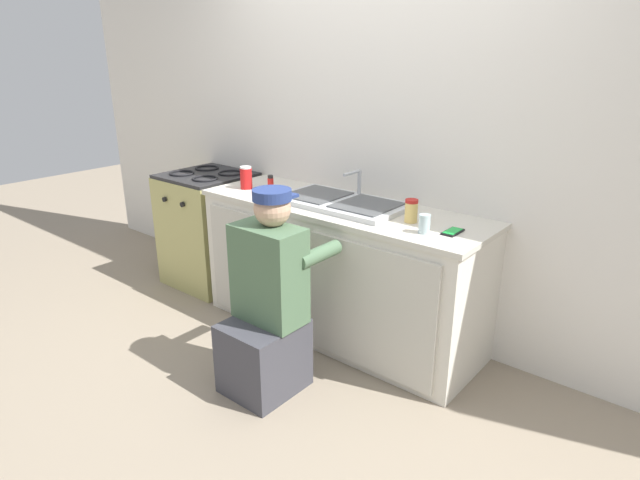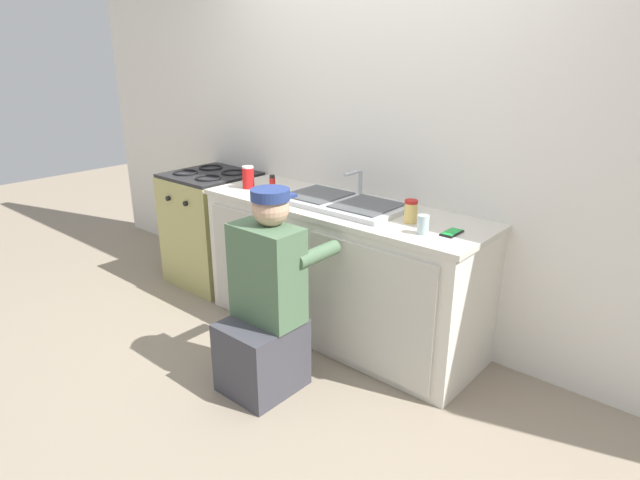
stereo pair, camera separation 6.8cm
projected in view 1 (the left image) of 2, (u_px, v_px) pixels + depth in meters
name	position (u px, v px, depth m)	size (l,w,h in m)	color
ground_plane	(310.00, 348.00, 3.33)	(12.00, 12.00, 0.00)	gray
back_wall	(375.00, 134.00, 3.38)	(6.00, 0.10, 2.50)	silver
counter_cabinet	(339.00, 273.00, 3.40)	(1.85, 0.62, 0.83)	silver
countertop	(341.00, 207.00, 3.26)	(1.89, 0.62, 0.03)	beige
sink_double_basin	(341.00, 202.00, 3.25)	(0.80, 0.44, 0.19)	silver
stove_range	(210.00, 228.00, 4.17)	(0.61, 0.62, 0.89)	tan
plumber_person	(267.00, 310.00, 2.83)	(0.42, 0.61, 1.10)	#3F3F47
soda_cup_red	(246.00, 178.00, 3.61)	(0.08, 0.08, 0.15)	red
condiment_jar	(411.00, 211.00, 2.92)	(0.07, 0.07, 0.13)	#DBB760
cell_phone	(453.00, 232.00, 2.76)	(0.07, 0.14, 0.01)	black
water_glass	(424.00, 224.00, 2.74)	(0.06, 0.06, 0.10)	#ADC6CC
spice_bottle_red	(271.00, 183.00, 3.57)	(0.04, 0.04, 0.10)	red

